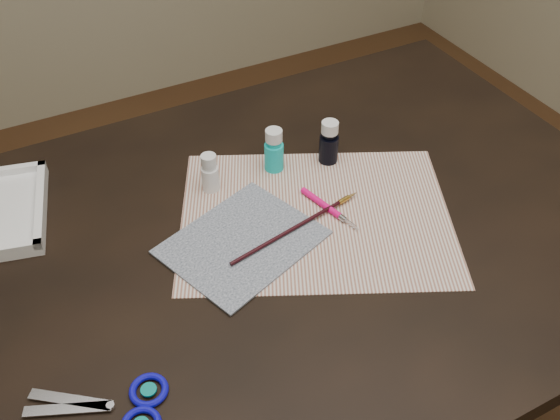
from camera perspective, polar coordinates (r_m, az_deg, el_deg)
name	(u,v)px	position (r m, az deg, el deg)	size (l,w,h in m)	color
table	(280,358)	(1.36, 0.00, -13.39)	(1.30, 0.90, 0.75)	black
paper	(316,216)	(1.10, 3.28, -0.53)	(0.47, 0.36, 0.00)	white
canvas	(242,242)	(1.05, -3.46, -2.94)	(0.24, 0.19, 0.00)	black
paint_bottle_white	(210,173)	(1.13, -6.43, 3.40)	(0.03, 0.03, 0.08)	white
paint_bottle_cyan	(274,150)	(1.17, -0.56, 5.50)	(0.04, 0.04, 0.09)	#11CBCD
paint_bottle_navy	(329,142)	(1.19, 4.50, 6.21)	(0.04, 0.04, 0.09)	black
paintbrush	(298,226)	(1.06, 1.67, -1.44)	(0.28, 0.01, 0.01)	black
craft_knife	(330,209)	(1.10, 4.60, 0.07)	(0.14, 0.01, 0.01)	#FF0C77
scissors	(95,411)	(0.89, -16.54, -17.17)	(0.21, 0.10, 0.01)	silver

